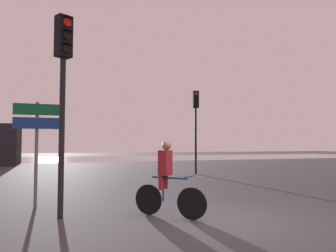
{
  "coord_description": "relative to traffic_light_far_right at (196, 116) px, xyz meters",
  "views": [
    {
      "loc": [
        -3.31,
        -5.82,
        1.53
      ],
      "look_at": [
        0.5,
        5.0,
        2.2
      ],
      "focal_mm": 35.0,
      "sensor_mm": 36.0,
      "label": 1
    }
  ],
  "objects": [
    {
      "name": "ground_plane",
      "position": [
        -3.81,
        -10.0,
        -3.06
      ],
      "size": [
        120.0,
        120.0,
        0.0
      ],
      "primitive_type": "plane",
      "color": "#333338"
    },
    {
      "name": "water_strip",
      "position": [
        -3.81,
        22.02,
        -3.06
      ],
      "size": [
        80.0,
        16.0,
        0.01
      ],
      "primitive_type": "cube",
      "color": "gray",
      "rests_on": "ground"
    },
    {
      "name": "traffic_light_far_right",
      "position": [
        0.0,
        0.0,
        0.0
      ],
      "size": [
        0.34,
        0.35,
        4.41
      ],
      "rotation": [
        0.0,
        0.0,
        3.07
      ],
      "color": "black",
      "rests_on": "ground"
    },
    {
      "name": "traffic_light_near_left",
      "position": [
        -6.94,
        -8.55,
        -0.06
      ],
      "size": [
        0.4,
        0.42,
        4.31
      ],
      "rotation": [
        0.0,
        0.0,
        3.68
      ],
      "color": "black",
      "rests_on": "ground"
    },
    {
      "name": "direction_sign_post",
      "position": [
        -7.5,
        -7.15,
        -1.27
      ],
      "size": [
        1.1,
        0.12,
        2.6
      ],
      "rotation": [
        0.0,
        0.0,
        3.13
      ],
      "color": "slate",
      "rests_on": "ground"
    },
    {
      "name": "cyclist",
      "position": [
        -4.79,
        -9.13,
        -2.24
      ],
      "size": [
        1.17,
        1.3,
        1.62
      ],
      "rotation": [
        0.0,
        0.0,
        -2.41
      ],
      "color": "black",
      "rests_on": "ground"
    }
  ]
}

